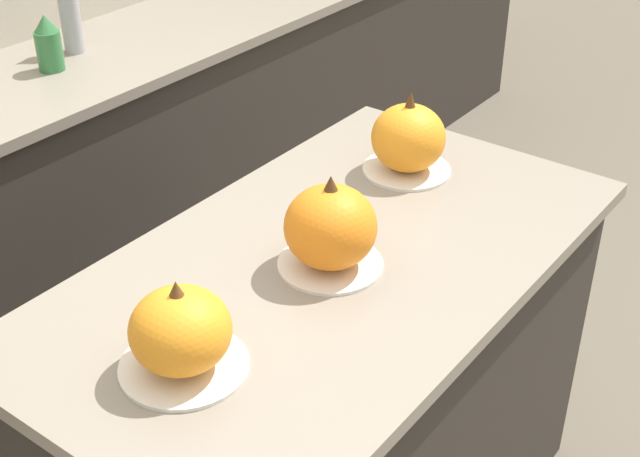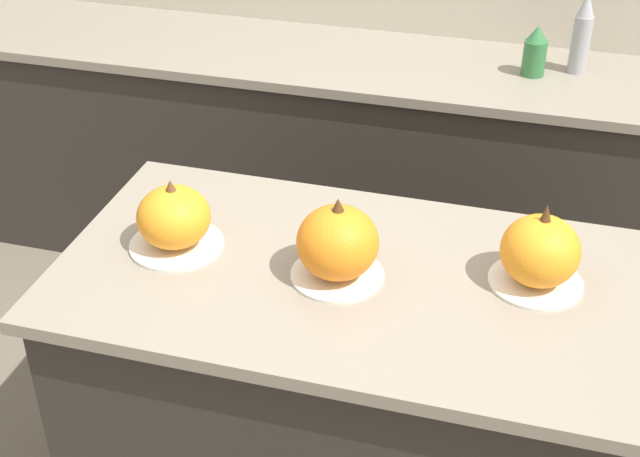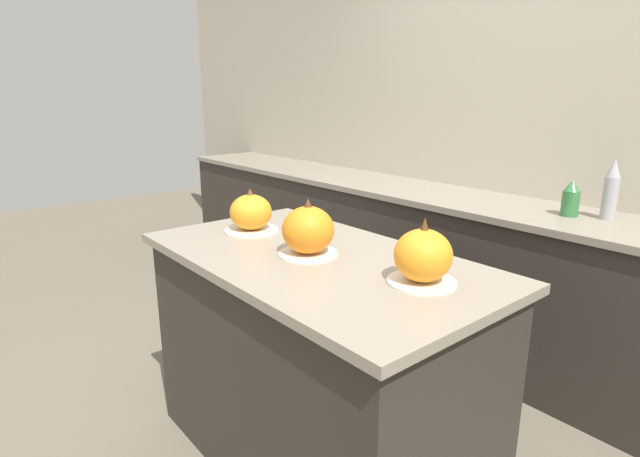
{
  "view_description": "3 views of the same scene",
  "coord_description": "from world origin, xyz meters",
  "px_view_note": "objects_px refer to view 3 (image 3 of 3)",
  "views": [
    {
      "loc": [
        -1.28,
        -0.93,
        1.95
      ],
      "look_at": [
        -0.0,
        0.03,
        0.96
      ],
      "focal_mm": 50.0,
      "sensor_mm": 36.0,
      "label": 1
    },
    {
      "loc": [
        0.4,
        -1.68,
        2.14
      ],
      "look_at": [
        -0.08,
        0.02,
        1.0
      ],
      "focal_mm": 50.0,
      "sensor_mm": 36.0,
      "label": 2
    },
    {
      "loc": [
        1.37,
        -1.12,
        1.48
      ],
      "look_at": [
        0.02,
        0.0,
        1.0
      ],
      "focal_mm": 28.0,
      "sensor_mm": 36.0,
      "label": 3
    }
  ],
  "objects_px": {
    "pumpkin_cake_left": "(251,213)",
    "pumpkin_cake_right": "(423,257)",
    "pumpkin_cake_center": "(308,231)",
    "bottle_short": "(571,199)",
    "bottle_tall": "(611,191)"
  },
  "relations": [
    {
      "from": "bottle_tall",
      "to": "bottle_short",
      "type": "bearing_deg",
      "value": -155.39
    },
    {
      "from": "pumpkin_cake_right",
      "to": "bottle_tall",
      "type": "bearing_deg",
      "value": 88.04
    },
    {
      "from": "pumpkin_cake_left",
      "to": "pumpkin_cake_right",
      "type": "distance_m",
      "value": 0.88
    },
    {
      "from": "pumpkin_cake_center",
      "to": "bottle_tall",
      "type": "distance_m",
      "value": 1.5
    },
    {
      "from": "pumpkin_cake_left",
      "to": "bottle_short",
      "type": "relative_size",
      "value": 1.33
    },
    {
      "from": "bottle_tall",
      "to": "bottle_short",
      "type": "xyz_separation_m",
      "value": [
        -0.15,
        -0.07,
        -0.05
      ]
    },
    {
      "from": "bottle_tall",
      "to": "bottle_short",
      "type": "distance_m",
      "value": 0.17
    },
    {
      "from": "pumpkin_cake_center",
      "to": "bottle_short",
      "type": "height_order",
      "value": "pumpkin_cake_center"
    },
    {
      "from": "pumpkin_cake_center",
      "to": "pumpkin_cake_right",
      "type": "relative_size",
      "value": 1.01
    },
    {
      "from": "pumpkin_cake_right",
      "to": "bottle_tall",
      "type": "xyz_separation_m",
      "value": [
        0.04,
        1.32,
        0.06
      ]
    },
    {
      "from": "pumpkin_cake_center",
      "to": "bottle_short",
      "type": "xyz_separation_m",
      "value": [
        0.35,
        1.35,
        -0.0
      ]
    },
    {
      "from": "pumpkin_cake_right",
      "to": "bottle_tall",
      "type": "relative_size",
      "value": 0.77
    },
    {
      "from": "pumpkin_cake_center",
      "to": "pumpkin_cake_right",
      "type": "bearing_deg",
      "value": 12.12
    },
    {
      "from": "pumpkin_cake_center",
      "to": "bottle_short",
      "type": "bearing_deg",
      "value": 75.28
    },
    {
      "from": "pumpkin_cake_left",
      "to": "pumpkin_cake_right",
      "type": "xyz_separation_m",
      "value": [
        0.88,
        0.08,
        0.01
      ]
    }
  ]
}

